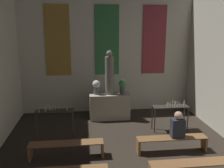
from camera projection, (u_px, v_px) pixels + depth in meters
name	position (u px, v px, depth m)	size (l,w,h in m)	color
wall_back	(107.00, 52.00, 9.78)	(6.92, 0.16, 4.74)	beige
altar	(110.00, 106.00, 9.29)	(1.48, 0.61, 0.94)	#ADA38E
statue	(109.00, 74.00, 9.01)	(0.31, 0.31, 1.60)	slate
flower_vase_left	(96.00, 86.00, 9.06)	(0.28, 0.28, 0.52)	#4C5666
flower_vase_right	(122.00, 85.00, 9.16)	(0.28, 0.28, 0.52)	#4C5666
candle_rack_left	(54.00, 114.00, 7.76)	(1.17, 0.36, 1.03)	#332D28
candle_rack_right	(171.00, 110.00, 8.18)	(1.17, 0.36, 1.02)	#332D28
pew_third_right	(192.00, 167.00, 5.57)	(1.93, 0.36, 0.42)	brown
pew_back_left	(66.00, 147.00, 6.51)	(1.93, 0.36, 0.42)	brown
pew_back_right	(172.00, 141.00, 6.83)	(1.93, 0.36, 0.42)	brown
person_seated	(178.00, 126.00, 6.74)	(0.36, 0.24, 0.73)	#282D38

